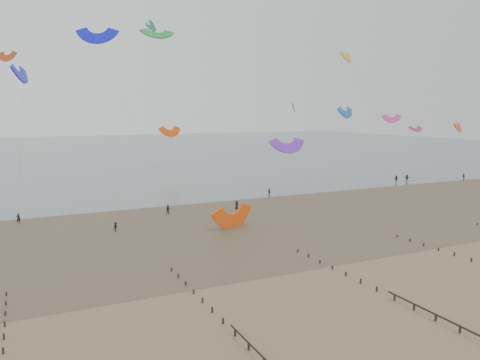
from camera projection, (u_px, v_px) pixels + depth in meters
name	position (u px, v px, depth m)	size (l,w,h in m)	color
ground	(325.00, 286.00, 51.94)	(500.00, 500.00, 0.00)	brown
sea_and_shore	(189.00, 223.00, 80.97)	(500.00, 665.00, 0.03)	#475654
kitesurfer_lead	(18.00, 218.00, 80.79)	(0.65, 0.43, 1.79)	black
kitesurfers	(320.00, 190.00, 110.27)	(151.89, 22.57, 1.87)	black
grounded_kite	(233.00, 227.00, 78.37)	(7.51, 3.93, 5.72)	#FF5110
kites_airborne	(97.00, 107.00, 124.19)	(254.13, 107.57, 42.33)	#1019F0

